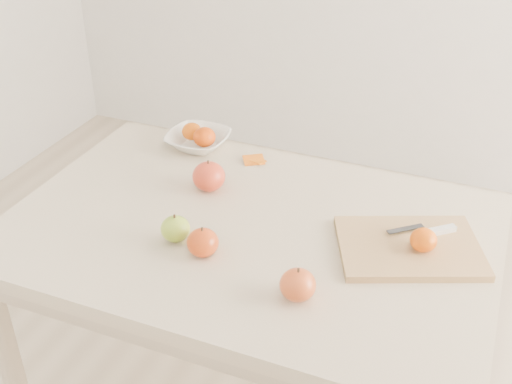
% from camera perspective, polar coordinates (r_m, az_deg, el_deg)
% --- Properties ---
extents(table, '(1.20, 0.80, 0.75)m').
position_cam_1_polar(table, '(1.65, -0.66, -5.85)').
color(table, beige).
rests_on(table, ground).
extents(cutting_board, '(0.39, 0.35, 0.02)m').
position_cam_1_polar(cutting_board, '(1.54, 13.45, -4.80)').
color(cutting_board, tan).
rests_on(cutting_board, table).
extents(board_tangerine, '(0.06, 0.06, 0.05)m').
position_cam_1_polar(board_tangerine, '(1.51, 14.66, -4.14)').
color(board_tangerine, '#D75E07').
rests_on(board_tangerine, cutting_board).
extents(fruit_bowl, '(0.18, 0.18, 0.05)m').
position_cam_1_polar(fruit_bowl, '(1.95, -5.18, 4.59)').
color(fruit_bowl, white).
rests_on(fruit_bowl, table).
extents(bowl_tangerine_near, '(0.06, 0.06, 0.05)m').
position_cam_1_polar(bowl_tangerine_near, '(1.96, -5.73, 5.39)').
color(bowl_tangerine_near, '#CD6407').
rests_on(bowl_tangerine_near, fruit_bowl).
extents(bowl_tangerine_far, '(0.07, 0.07, 0.06)m').
position_cam_1_polar(bowl_tangerine_far, '(1.91, -4.61, 4.90)').
color(bowl_tangerine_far, '#CC4407').
rests_on(bowl_tangerine_far, fruit_bowl).
extents(orange_peel_a, '(0.07, 0.07, 0.01)m').
position_cam_1_polar(orange_peel_a, '(1.87, -0.20, 2.76)').
color(orange_peel_a, '#C85B0E').
rests_on(orange_peel_a, table).
extents(orange_peel_b, '(0.05, 0.05, 0.01)m').
position_cam_1_polar(orange_peel_b, '(1.87, 0.09, 2.75)').
color(orange_peel_b, orange).
rests_on(orange_peel_b, table).
extents(paring_knife, '(0.16, 0.10, 0.01)m').
position_cam_1_polar(paring_knife, '(1.59, 15.63, -3.27)').
color(paring_knife, white).
rests_on(paring_knife, cutting_board).
extents(apple_green, '(0.07, 0.07, 0.06)m').
position_cam_1_polar(apple_green, '(1.54, -7.18, -3.26)').
color(apple_green, '#558D14').
rests_on(apple_green, table).
extents(apple_red_c, '(0.07, 0.07, 0.07)m').
position_cam_1_polar(apple_red_c, '(1.48, -4.76, -4.50)').
color(apple_red_c, '#8F1406').
rests_on(apple_red_c, table).
extents(apple_red_a, '(0.09, 0.09, 0.08)m').
position_cam_1_polar(apple_red_a, '(1.72, -4.22, 1.39)').
color(apple_red_a, maroon).
rests_on(apple_red_a, table).
extents(apple_red_e, '(0.08, 0.08, 0.07)m').
position_cam_1_polar(apple_red_e, '(1.36, 3.73, -8.23)').
color(apple_red_e, '#A4251D').
rests_on(apple_red_e, table).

